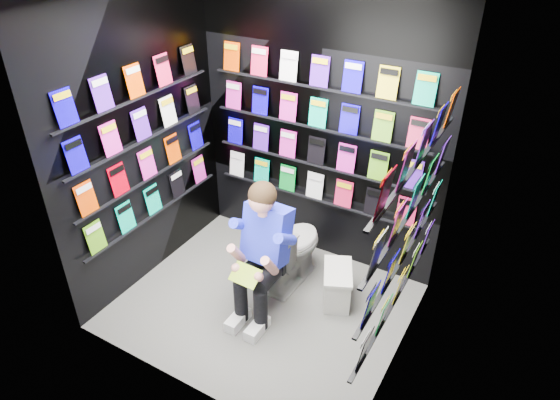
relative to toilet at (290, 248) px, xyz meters
The scene contains 13 objects.
floor 0.57m from the toilet, 94.29° to the right, with size 2.40×2.40×0.00m, color #5E5E5C.
wall_back 1.09m from the toilet, 93.25° to the left, with size 2.40×0.04×2.60m, color black.
wall_front 1.71m from the toilet, 91.29° to the right, with size 2.40×0.04×2.60m, color black.
wall_left 1.60m from the toilet, 160.72° to the right, with size 0.04×2.00×2.60m, color black.
wall_right 1.56m from the toilet, 20.26° to the right, with size 0.04×2.00×2.60m, color black.
comics_back 1.08m from the toilet, 93.43° to the left, with size 2.10×0.06×1.37m, color #E41F54, non-canonical shape.
comics_left 1.58m from the toilet, 160.28° to the right, with size 0.06×1.70×1.37m, color #E41F54, non-canonical shape.
comics_right 1.54m from the toilet, 20.75° to the right, with size 0.06×1.70×1.37m, color #E41F54, non-canonical shape.
toilet is the anchor object (origin of this frame).
longbox 0.54m from the toilet, ahead, with size 0.22×0.40×0.30m, color silver.
longbox_lid 0.50m from the toilet, ahead, with size 0.24×0.43×0.03m, color silver.
reader 0.55m from the toilet, 90.00° to the right, with size 0.51×0.74×1.37m, color #111AD9, non-canonical shape.
held_comic 0.76m from the toilet, 90.00° to the right, with size 0.24×0.01×0.17m, color green.
Camera 1 is at (1.78, -2.78, 3.13)m, focal length 32.00 mm.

